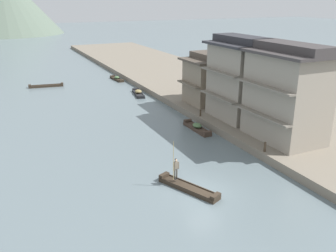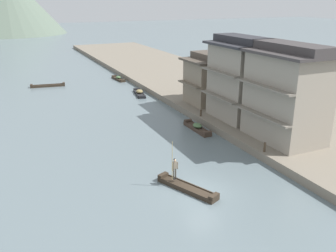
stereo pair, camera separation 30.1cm
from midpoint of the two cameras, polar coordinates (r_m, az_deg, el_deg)
name	(u,v)px [view 1 (the left image)]	position (r m, az deg, el deg)	size (l,w,h in m)	color
ground_plane	(204,192)	(26.51, 5.33, -10.29)	(400.00, 400.00, 0.00)	slate
riverbank_right	(196,83)	(58.52, 4.23, 6.76)	(18.00, 110.00, 0.75)	slate
boat_foreground_poled	(188,188)	(26.63, 2.89, -9.67)	(2.87, 4.97, 0.52)	#33281E
boatman_person	(176,166)	(26.65, 0.89, -6.32)	(0.56, 0.30, 3.04)	black
boat_moored_nearest	(197,128)	(38.22, 4.35, -0.28)	(0.98, 4.51, 0.77)	#423328
boat_moored_second	(117,79)	(62.77, -8.16, 7.35)	(1.22, 4.34, 0.67)	#33281E
boat_moored_third	(138,93)	(52.54, -4.83, 5.17)	(1.88, 4.85, 0.76)	#232326
boat_moored_far	(46,86)	(60.31, -18.68, 5.97)	(5.26, 1.53, 0.51)	#33281E
house_waterfront_nearest	(287,93)	(34.32, 17.85, 4.88)	(5.74, 7.81, 8.74)	gray
house_waterfront_second	(239,79)	(39.57, 10.83, 7.31)	(5.53, 7.00, 8.74)	gray
house_waterfront_tall	(212,78)	(45.59, 6.75, 7.43)	(7.13, 5.52, 6.14)	gray
mooring_post_dock_near	(265,147)	(31.98, 14.68, -3.18)	(0.20, 0.20, 0.84)	#473828
mooring_post_dock_mid	(200,113)	(40.41, 4.89, 2.06)	(0.20, 0.20, 0.74)	#473828
hill_far_west	(2,1)	(159.63, -24.61, 17.40)	(43.69, 43.69, 24.48)	#5B6B5B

